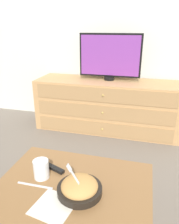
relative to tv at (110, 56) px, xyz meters
The scene contains 10 objects.
ground_plane 0.91m from the tv, 66.97° to the left, with size 12.00×12.00×0.00m, color #70665B.
wall_back 0.50m from the tv, 69.09° to the left, with size 12.00×0.05×2.60m.
dresser 0.58m from the tv, 100.21° to the right, with size 1.68×0.51×0.61m.
tv is the anchor object (origin of this frame).
coffee_table 1.75m from the tv, 86.15° to the right, with size 0.79×0.60×0.43m.
takeout_bowl 1.76m from the tv, 84.60° to the right, with size 0.22×0.22×0.18m.
drink_cup 1.69m from the tv, 92.56° to the right, with size 0.08×0.08×0.10m.
napkin 1.88m from the tv, 87.69° to the right, with size 0.20×0.20×0.00m.
knife 1.78m from the tv, 92.52° to the right, with size 0.19×0.01×0.01m.
remote_control 1.62m from the tv, 91.75° to the right, with size 0.16×0.09×0.02m.
Camera 1 is at (0.33, -2.74, 1.20)m, focal length 35.00 mm.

